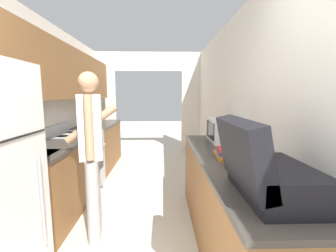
# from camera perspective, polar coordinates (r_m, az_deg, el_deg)

# --- Properties ---
(wall_left) EXTENTS (0.38, 7.31, 2.50)m
(wall_left) POSITION_cam_1_polar(r_m,az_deg,el_deg) (3.33, -29.32, 7.18)
(wall_left) COLOR white
(wall_left) RESTS_ON ground_plane
(wall_right) EXTENTS (0.06, 7.31, 2.50)m
(wall_right) POSITION_cam_1_polar(r_m,az_deg,el_deg) (2.71, 19.52, 2.81)
(wall_right) COLOR white
(wall_right) RESTS_ON ground_plane
(wall_far_with_doorway) EXTENTS (2.94, 0.06, 2.50)m
(wall_far_with_doorway) POSITION_cam_1_polar(r_m,az_deg,el_deg) (5.61, -4.90, 7.54)
(wall_far_with_doorway) COLOR white
(wall_far_with_doorway) RESTS_ON ground_plane
(counter_left) EXTENTS (0.62, 3.62, 0.89)m
(counter_left) POSITION_cam_1_polar(r_m,az_deg,el_deg) (3.92, -20.98, -7.78)
(counter_left) COLOR brown
(counter_left) RESTS_ON ground_plane
(counter_right) EXTENTS (0.62, 2.36, 0.89)m
(counter_right) POSITION_cam_1_polar(r_m,az_deg,el_deg) (2.33, 15.48, -18.47)
(counter_right) COLOR brown
(counter_right) RESTS_ON ground_plane
(range_oven) EXTENTS (0.66, 0.77, 1.03)m
(range_oven) POSITION_cam_1_polar(r_m,az_deg,el_deg) (3.72, -21.95, -8.57)
(range_oven) COLOR #B7B7BC
(range_oven) RESTS_ON ground_plane
(person) EXTENTS (0.54, 0.43, 1.69)m
(person) POSITION_cam_1_polar(r_m,az_deg,el_deg) (2.35, -18.82, -6.28)
(person) COLOR #9E9E9E
(person) RESTS_ON ground_plane
(suitcase) EXTENTS (0.47, 0.60, 0.45)m
(suitcase) POSITION_cam_1_polar(r_m,az_deg,el_deg) (1.41, 23.02, -10.37)
(suitcase) COLOR black
(suitcase) RESTS_ON counter_right
(microwave) EXTENTS (0.33, 0.48, 0.29)m
(microwave) POSITION_cam_1_polar(r_m,az_deg,el_deg) (2.87, 13.86, -0.98)
(microwave) COLOR white
(microwave) RESTS_ON counter_right
(book_stack) EXTENTS (0.26, 0.31, 0.09)m
(book_stack) POSITION_cam_1_polar(r_m,az_deg,el_deg) (2.15, 15.40, -6.79)
(book_stack) COLOR #C67028
(book_stack) RESTS_ON counter_right
(knife) EXTENTS (0.06, 0.30, 0.02)m
(knife) POSITION_cam_1_polar(r_m,az_deg,el_deg) (4.10, -20.95, -0.64)
(knife) COLOR #B7B7BC
(knife) RESTS_ON counter_left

